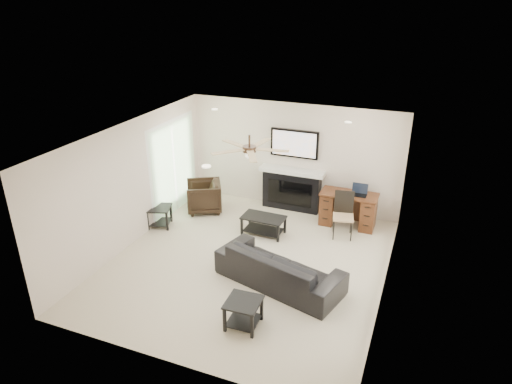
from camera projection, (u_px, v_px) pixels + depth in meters
room_shell at (259, 181)px, 8.02m from camera, size 5.50×5.54×2.52m
sofa at (279, 267)px, 7.95m from camera, size 2.42×1.47×0.66m
armchair at (204, 196)px, 10.64m from camera, size 1.06×1.05×0.72m
coffee_table at (263, 225)px, 9.67m from camera, size 0.91×0.52×0.40m
end_table_near at (243, 313)px, 6.98m from camera, size 0.54×0.54×0.45m
end_table_left at (159, 216)px, 9.99m from camera, size 0.64×0.64×0.45m
fireplace_unit at (292, 171)px, 10.49m from camera, size 1.52×0.34×1.91m
desk at (348, 209)px, 9.96m from camera, size 1.22×0.56×0.76m
desk_chair at (343, 216)px, 9.45m from camera, size 0.50×0.52×0.97m
laptop at (359, 190)px, 9.67m from camera, size 0.33×0.24×0.23m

